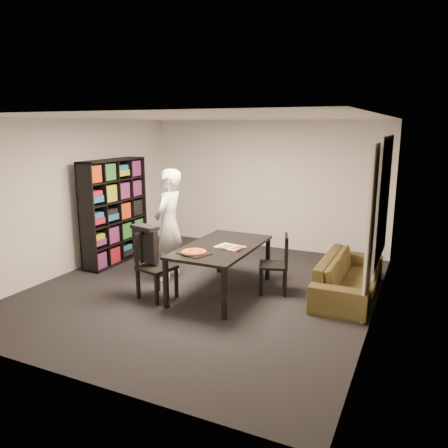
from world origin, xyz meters
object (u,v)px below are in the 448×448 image
at_px(baking_tray, 194,253).
at_px(person, 169,225).
at_px(sofa, 349,276).
at_px(pepperoni_pizza, 194,252).
at_px(chair_left, 152,260).
at_px(dining_table, 221,250).
at_px(chair_right, 279,260).
at_px(bookshelf, 115,211).

bearing_deg(baking_tray, person, 139.45).
distance_m(baking_tray, sofa, 2.35).
bearing_deg(pepperoni_pizza, chair_left, -178.51).
xyz_separation_m(dining_table, chair_right, (0.78, 0.38, -0.16)).
bearing_deg(bookshelf, chair_right, -4.19).
xyz_separation_m(chair_right, baking_tray, (-0.94, -0.93, 0.24)).
height_order(bookshelf, baking_tray, bookshelf).
relative_size(dining_table, chair_right, 1.98).
height_order(chair_right, person, person).
height_order(pepperoni_pizza, sofa, pepperoni_pizza).
height_order(chair_left, sofa, chair_left).
distance_m(person, pepperoni_pizza, 1.18).
bearing_deg(dining_table, baking_tray, -105.73).
distance_m(dining_table, person, 1.09).
bearing_deg(sofa, chair_left, 116.41).
distance_m(chair_right, person, 1.88).
bearing_deg(pepperoni_pizza, dining_table, 73.73).
bearing_deg(pepperoni_pizza, chair_right, 44.54).
xyz_separation_m(chair_left, chair_right, (1.63, 0.95, -0.05)).
distance_m(dining_table, chair_left, 1.03).
height_order(dining_table, chair_left, chair_left).
distance_m(pepperoni_pizza, sofa, 2.36).
relative_size(bookshelf, dining_table, 1.07).
distance_m(chair_left, person, 0.88).
relative_size(person, pepperoni_pizza, 5.20).
bearing_deg(chair_right, baking_tray, -64.15).
relative_size(chair_right, pepperoni_pizza, 2.57).
height_order(person, sofa, person).
height_order(dining_table, chair_right, chair_right).
bearing_deg(chair_left, baking_tray, -74.80).
bearing_deg(bookshelf, person, -15.90).
distance_m(bookshelf, dining_table, 2.56).
distance_m(bookshelf, chair_right, 3.29).
height_order(baking_tray, sofa, baking_tray).
xyz_separation_m(chair_left, sofa, (2.61, 1.30, -0.27)).
height_order(dining_table, person, person).
relative_size(bookshelf, chair_right, 2.11).
relative_size(bookshelf, pepperoni_pizza, 5.43).
xyz_separation_m(person, pepperoni_pizza, (0.88, -0.76, -0.14)).
distance_m(chair_left, chair_right, 1.89).
height_order(dining_table, pepperoni_pizza, pepperoni_pizza).
bearing_deg(chair_left, chair_right, -46.28).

